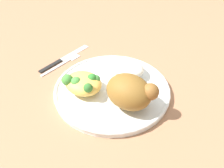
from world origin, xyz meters
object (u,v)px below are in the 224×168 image
rice_pile (126,67)px  mac_cheese_with_broccoli (83,83)px  fork (63,63)px  knife (61,60)px  roasted_chicken (130,92)px  plate (112,90)px

rice_pile → mac_cheese_with_broccoli: (-0.05, -0.12, 0.00)m
fork → knife: 0.02m
rice_pile → knife: bearing=-166.5°
roasted_chicken → fork: 0.27m
plate → fork: bearing=175.7°
knife → roasted_chicken: bearing=-9.6°
roasted_chicken → rice_pile: (-0.08, 0.10, -0.02)m
fork → mac_cheese_with_broccoli: bearing=-24.7°
fork → knife: bearing=155.7°
plate → mac_cheese_with_broccoli: size_ratio=3.06×
plate → roasted_chicken: 0.09m
fork → knife: (-0.02, 0.01, 0.00)m
rice_pile → fork: bearing=-163.2°
rice_pile → mac_cheese_with_broccoli: size_ratio=1.06×
knife → rice_pile: bearing=13.5°
mac_cheese_with_broccoli → fork: 0.16m
plate → knife: bearing=174.0°
plate → mac_cheese_with_broccoli: bearing=-135.7°
plate → rice_pile: (-0.01, 0.07, 0.03)m
roasted_chicken → rice_pile: bearing=128.0°
roasted_chicken → fork: size_ratio=0.83×
roasted_chicken → mac_cheese_with_broccoli: bearing=-168.3°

